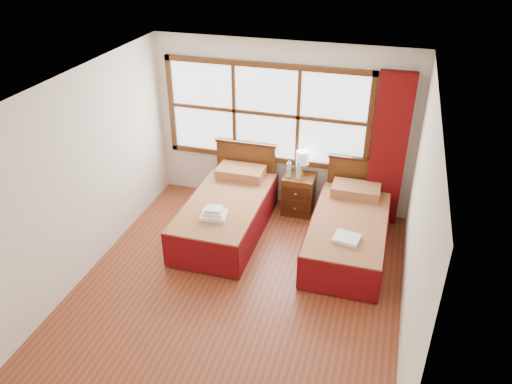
# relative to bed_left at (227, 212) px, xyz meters

# --- Properties ---
(floor) EXTENTS (4.50, 4.50, 0.00)m
(floor) POSITION_rel_bed_left_xyz_m (0.55, -1.20, -0.31)
(floor) COLOR brown
(floor) RESTS_ON ground
(ceiling) EXTENTS (4.50, 4.50, 0.00)m
(ceiling) POSITION_rel_bed_left_xyz_m (0.55, -1.20, 2.29)
(ceiling) COLOR white
(ceiling) RESTS_ON wall_back
(wall_back) EXTENTS (4.00, 0.00, 4.00)m
(wall_back) POSITION_rel_bed_left_xyz_m (0.55, 1.05, 0.99)
(wall_back) COLOR silver
(wall_back) RESTS_ON floor
(wall_left) EXTENTS (0.00, 4.50, 4.50)m
(wall_left) POSITION_rel_bed_left_xyz_m (-1.45, -1.20, 0.99)
(wall_left) COLOR silver
(wall_left) RESTS_ON floor
(wall_right) EXTENTS (0.00, 4.50, 4.50)m
(wall_right) POSITION_rel_bed_left_xyz_m (2.55, -1.20, 0.99)
(wall_right) COLOR silver
(wall_right) RESTS_ON floor
(window) EXTENTS (3.16, 0.06, 1.56)m
(window) POSITION_rel_bed_left_xyz_m (0.30, 1.02, 1.19)
(window) COLOR white
(window) RESTS_ON wall_back
(curtain) EXTENTS (0.50, 0.16, 2.30)m
(curtain) POSITION_rel_bed_left_xyz_m (2.15, 0.91, 0.86)
(curtain) COLOR #63090B
(curtain) RESTS_ON wall_back
(bed_left) EXTENTS (1.06, 2.08, 1.03)m
(bed_left) POSITION_rel_bed_left_xyz_m (0.00, 0.00, 0.00)
(bed_left) COLOR #361A0B
(bed_left) RESTS_ON floor
(bed_right) EXTENTS (1.02, 2.04, 0.99)m
(bed_right) POSITION_rel_bed_left_xyz_m (1.77, 0.00, -0.01)
(bed_right) COLOR #361A0B
(bed_right) RESTS_ON floor
(nightstand) EXTENTS (0.47, 0.47, 0.63)m
(nightstand) POSITION_rel_bed_left_xyz_m (0.90, 0.80, 0.00)
(nightstand) COLOR #512B11
(nightstand) RESTS_ON floor
(towels_left) EXTENTS (0.38, 0.34, 0.14)m
(towels_left) POSITION_rel_bed_left_xyz_m (-0.00, -0.53, 0.29)
(towels_left) COLOR white
(towels_left) RESTS_ON bed_left
(towels_right) EXTENTS (0.36, 0.33, 0.05)m
(towels_right) POSITION_rel_bed_left_xyz_m (1.79, -0.54, 0.24)
(towels_right) COLOR white
(towels_right) RESTS_ON bed_right
(lamp) EXTENTS (0.20, 0.20, 0.39)m
(lamp) POSITION_rel_bed_left_xyz_m (0.92, 0.86, 0.59)
(lamp) COLOR gold
(lamp) RESTS_ON nightstand
(bottle_near) EXTENTS (0.07, 0.07, 0.26)m
(bottle_near) POSITION_rel_bed_left_xyz_m (0.74, 0.75, 0.43)
(bottle_near) COLOR #A1BDCF
(bottle_near) RESTS_ON nightstand
(bottle_far) EXTENTS (0.07, 0.07, 0.26)m
(bottle_far) POSITION_rel_bed_left_xyz_m (0.89, 0.72, 0.43)
(bottle_far) COLOR #A1BDCF
(bottle_far) RESTS_ON nightstand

